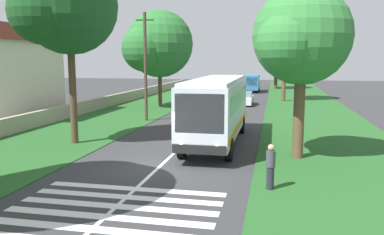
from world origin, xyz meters
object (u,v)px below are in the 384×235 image
object	(u,v)px
roadside_tree_left_1	(158,46)
pedestrian	(271,166)
roadside_tree_right_0	(275,54)
roadside_tree_right_2	(300,39)
trailing_car_1	(221,93)
utility_pole	(145,65)
roadside_tree_left_2	(66,8)
trailing_minibus_0	(252,82)
roadside_tree_right_1	(284,30)
trailing_car_0	(244,99)
coach_bus	(217,106)

from	to	relation	value
roadside_tree_left_1	pedestrian	world-z (taller)	roadside_tree_left_1
roadside_tree_right_0	roadside_tree_right_2	size ratio (longest dim) A/B	1.07
roadside_tree_right_0	roadside_tree_right_2	bearing A→B (deg)	-178.70
trailing_car_1	roadside_tree_right_0	bearing A→B (deg)	-19.99
pedestrian	utility_pole	bearing A→B (deg)	32.95
utility_pole	roadside_tree_left_2	bearing A→B (deg)	170.75
trailing_minibus_0	roadside_tree_right_0	distance (m)	8.73
roadside_tree_right_0	roadside_tree_right_1	distance (m)	19.92
trailing_car_0	trailing_car_1	bearing A→B (deg)	27.05
utility_pole	trailing_car_1	bearing A→B (deg)	-9.83
roadside_tree_left_2	utility_pole	size ratio (longest dim) A/B	1.24
coach_bus	roadside_tree_left_2	world-z (taller)	roadside_tree_left_2
trailing_car_0	utility_pole	world-z (taller)	utility_pole
roadside_tree_right_1	trailing_car_1	bearing A→B (deg)	75.81
roadside_tree_right_2	roadside_tree_left_2	bearing A→B (deg)	86.36
trailing_car_0	pedestrian	distance (m)	27.91
coach_bus	roadside_tree_right_2	size ratio (longest dim) A/B	1.37
trailing_minibus_0	utility_pole	distance (m)	31.08
roadside_tree_right_0	roadside_tree_left_2	bearing A→B (deg)	166.23
trailing_car_1	roadside_tree_right_1	size ratio (longest dim) A/B	0.40
roadside_tree_right_0	roadside_tree_left_1	bearing A→B (deg)	157.68
roadside_tree_left_2	roadside_tree_right_0	size ratio (longest dim) A/B	1.19
roadside_tree_left_1	roadside_tree_right_1	size ratio (longest dim) A/B	0.90
roadside_tree_right_2	pedestrian	world-z (taller)	roadside_tree_right_2
trailing_minibus_0	roadside_tree_right_0	world-z (taller)	roadside_tree_right_0
roadside_tree_right_2	utility_pole	xyz separation A→B (m)	(9.84, 10.92, -1.40)
trailing_car_0	roadside_tree_right_1	distance (m)	9.65
roadside_tree_left_1	pedestrian	bearing A→B (deg)	-154.68
trailing_minibus_0	pedestrian	world-z (taller)	trailing_minibus_0
roadside_tree_right_0	pedestrian	bearing A→B (deg)	179.91
roadside_tree_right_1	utility_pole	size ratio (longest dim) A/B	1.28
roadside_tree_right_1	pedestrian	distance (m)	33.28
roadside_tree_right_1	pedestrian	bearing A→B (deg)	178.32
pedestrian	trailing_minibus_0	bearing A→B (deg)	4.07
trailing_minibus_0	utility_pole	xyz separation A→B (m)	(-30.25, 6.54, 2.80)
roadside_tree_left_1	roadside_tree_right_0	world-z (taller)	roadside_tree_left_1
trailing_car_0	roadside_tree_right_1	world-z (taller)	roadside_tree_right_1
roadside_tree_right_2	roadside_tree_right_0	bearing A→B (deg)	1.30
roadside_tree_left_1	pedestrian	distance (m)	27.25
trailing_minibus_0	roadside_tree_left_1	size ratio (longest dim) A/B	0.62
roadside_tree_right_2	roadside_tree_left_1	bearing A→B (deg)	33.60
roadside_tree_left_1	roadside_tree_right_1	bearing A→B (deg)	-56.15
trailing_car_1	trailing_car_0	bearing A→B (deg)	-152.95
trailing_car_1	roadside_tree_left_2	size ratio (longest dim) A/B	0.42
coach_bus	utility_pole	distance (m)	10.04
trailing_car_0	roadside_tree_left_1	world-z (taller)	roadside_tree_left_1
roadside_tree_left_1	pedestrian	size ratio (longest dim) A/B	5.70
utility_pole	pedestrian	size ratio (longest dim) A/B	4.93
roadside_tree_right_1	roadside_tree_left_2	bearing A→B (deg)	155.26
roadside_tree_left_2	utility_pole	distance (m)	9.72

